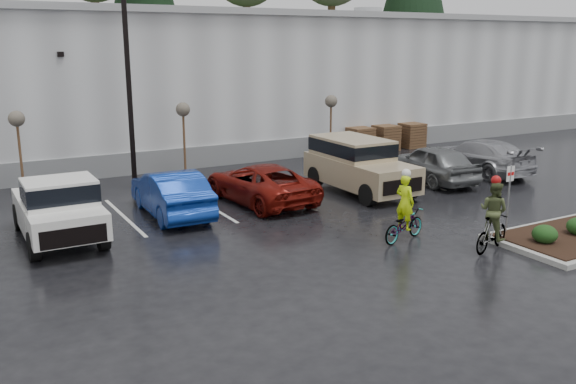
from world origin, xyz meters
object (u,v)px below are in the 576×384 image
sapling_west (17,123)px  suv_tan (360,166)px  car_red (260,183)px  lamppost (126,42)px  car_blue (171,193)px  car_grey (432,163)px  cyclist_olive (492,223)px  fire_lane_sign (509,192)px  pallet_stack_a (360,140)px  sapling_east (331,105)px  cyclist_hivis (404,218)px  sapling_mid (183,114)px  car_far_silver (478,156)px  pickup_white (56,206)px  pallet_stack_b (385,138)px  pallet_stack_c (411,135)px

sapling_west → suv_tan: size_ratio=0.63×
car_red → suv_tan: bearing=167.4°
lamppost → car_blue: bearing=-90.4°
car_grey → cyclist_olive: 8.69m
fire_lane_sign → pallet_stack_a: bearing=71.2°
sapling_east → cyclist_hivis: sapling_east is taller
cyclist_hivis → fire_lane_sign: bearing=-129.8°
lamppost → pallet_stack_a: size_ratio=6.83×
sapling_mid → car_far_silver: sapling_mid is taller
pallet_stack_a → car_far_silver: (1.55, -6.73, 0.09)m
pickup_white → cyclist_hivis: size_ratio=2.42×
car_grey → cyclist_hivis: cyclist_hivis is taller
car_grey → sapling_west: bearing=-15.5°
sapling_mid → car_red: bearing=-81.2°
sapling_west → pallet_stack_a: size_ratio=2.37×
sapling_mid → cyclist_hivis: size_ratio=1.49×
pickup_white → car_blue: 3.81m
lamppost → car_grey: lamppost is taller
sapling_west → suv_tan: 13.01m
lamppost → cyclist_hivis: lamppost is taller
sapling_west → fire_lane_sign: (11.80, -12.80, -1.32)m
pallet_stack_b → fire_lane_sign: size_ratio=0.61×
pallet_stack_a → car_red: size_ratio=0.27×
fire_lane_sign → sapling_east: bearing=80.2°
cyclist_olive → pallet_stack_a: bearing=-38.7°
sapling_west → sapling_mid: bearing=0.0°
sapling_east → pallet_stack_b: size_ratio=2.37×
pickup_white → sapling_east: bearing=24.2°
sapling_west → car_red: sapling_west is taller
car_grey → cyclist_olive: size_ratio=2.15×
sapling_mid → cyclist_olive: bearing=-73.3°
suv_tan → car_grey: (3.69, 0.01, -0.24)m
lamppost → car_far_silver: bearing=-18.6°
car_far_silver → lamppost: bearing=-19.4°
sapling_mid → fire_lane_sign: sapling_mid is taller
sapling_west → cyclist_olive: bearing=-51.9°
cyclist_hivis → sapling_mid: bearing=-2.7°
cyclist_olive → sapling_east: bearing=-30.7°
fire_lane_sign → pickup_white: size_ratio=0.42×
sapling_east → lamppost: bearing=-174.3°
pallet_stack_a → cyclist_hivis: bearing=-121.0°
suv_tan → cyclist_olive: 7.43m
pallet_stack_c → sapling_east: bearing=-170.5°
pallet_stack_a → cyclist_olive: (-5.97, -14.41, 0.12)m
fire_lane_sign → cyclist_hivis: (-2.81, 1.30, -0.73)m
pickup_white → suv_tan: 11.18m
sapling_mid → cyclist_hivis: sapling_mid is taller
sapling_mid → pickup_white: bearing=-135.3°
lamppost → car_blue: (-0.03, -4.55, -4.92)m
fire_lane_sign → car_red: bearing=121.3°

